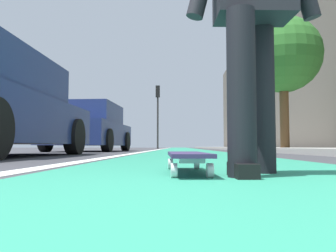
{
  "coord_description": "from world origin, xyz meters",
  "views": [
    {
      "loc": [
        -0.57,
        0.25,
        0.15
      ],
      "look_at": [
        11.02,
        0.57,
        0.86
      ],
      "focal_mm": 36.11,
      "sensor_mm": 36.0,
      "label": 1
    }
  ],
  "objects_px": {
    "skateboard": "(187,156)",
    "street_tree_mid": "(283,56)",
    "parked_car_mid": "(90,129)",
    "traffic_light": "(158,105)"
  },
  "relations": [
    {
      "from": "skateboard",
      "to": "street_tree_mid",
      "type": "relative_size",
      "value": 0.19
    },
    {
      "from": "skateboard",
      "to": "street_tree_mid",
      "type": "height_order",
      "value": "street_tree_mid"
    },
    {
      "from": "parked_car_mid",
      "to": "traffic_light",
      "type": "xyz_separation_m",
      "value": [
        12.49,
        -1.43,
        2.28
      ]
    },
    {
      "from": "parked_car_mid",
      "to": "traffic_light",
      "type": "distance_m",
      "value": 12.78
    },
    {
      "from": "parked_car_mid",
      "to": "street_tree_mid",
      "type": "distance_m",
      "value": 6.72
    },
    {
      "from": "skateboard",
      "to": "parked_car_mid",
      "type": "distance_m",
      "value": 9.14
    },
    {
      "from": "parked_car_mid",
      "to": "street_tree_mid",
      "type": "height_order",
      "value": "street_tree_mid"
    },
    {
      "from": "traffic_light",
      "to": "skateboard",
      "type": "bearing_deg",
      "value": -176.23
    },
    {
      "from": "traffic_light",
      "to": "street_tree_mid",
      "type": "distance_m",
      "value": 12.98
    },
    {
      "from": "street_tree_mid",
      "to": "parked_car_mid",
      "type": "bearing_deg",
      "value": 94.1
    }
  ]
}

